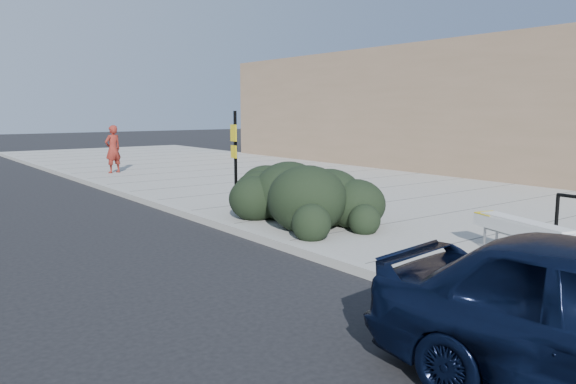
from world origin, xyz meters
The scene contains 8 objects.
ground centered at (0.00, 0.00, 0.00)m, with size 120.00×120.00×0.00m, color black.
sidewalk_near centered at (5.60, 5.00, 0.07)m, with size 11.20×50.00×0.15m, color gray.
curb_near centered at (0.00, 5.00, 0.08)m, with size 0.22×50.00×0.17m, color #9E9E99.
bench centered at (2.50, -1.29, 0.63)m, with size 0.96×2.06×0.61m.
bike_rack centered at (3.50, -1.62, 0.75)m, with size 0.07×0.69×1.00m.
sign_post centered at (0.78, 5.00, 1.53)m, with size 0.10×0.28×2.41m.
hedge centered at (1.50, 3.69, 0.96)m, with size 2.16×4.32×1.62m, color black.
pedestrian centered at (1.55, 15.28, 1.07)m, with size 0.67×0.44×1.85m, color maroon.
Camera 1 is at (-6.08, -6.21, 2.59)m, focal length 35.00 mm.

